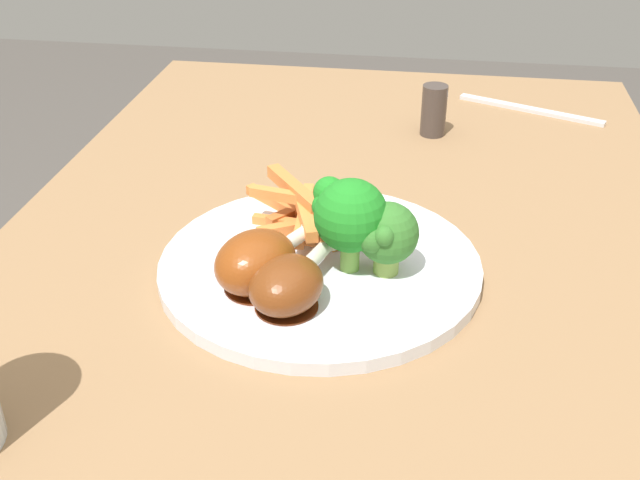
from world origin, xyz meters
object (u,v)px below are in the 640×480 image
Objects in this scene: chicken_drumstick_near at (289,282)px; carrot_fries_pile at (308,212)px; chicken_drumstick_far at (258,261)px; broccoli_floret_middle at (384,234)px; dinner_plate at (320,266)px; fork at (530,110)px; pepper_shaker at (434,110)px; dining_table at (336,396)px; broccoli_floret_front at (350,214)px.

carrot_fries_pile is at bearing -177.37° from chicken_drumstick_near.
broccoli_floret_middle is at bearing 109.49° from chicken_drumstick_far.
carrot_fries_pile reaches higher than dinner_plate.
broccoli_floret_middle reaches higher than fork.
pepper_shaker reaches higher than chicken_drumstick_near.
dining_table is 0.17m from chicken_drumstick_far.
chicken_drumstick_far is 1.98× the size of pepper_shaker.
dining_table is at bearing -67.87° from broccoli_floret_middle.
chicken_drumstick_far is at bearing -126.27° from chicken_drumstick_near.
chicken_drumstick_near is at bearing -50.70° from broccoli_floret_middle.
chicken_drumstick_far reaches higher than carrot_fries_pile.
carrot_fries_pile is 0.29m from pepper_shaker.
pepper_shaker reaches higher than dinner_plate.
dinner_plate is 0.33m from pepper_shaker.
broccoli_floret_middle is at bearing 129.30° from chicken_drumstick_near.
carrot_fries_pile is (-0.06, -0.05, -0.03)m from broccoli_floret_front.
dining_table is 0.38m from pepper_shaker.
broccoli_floret_front reaches higher than dining_table.
broccoli_floret_middle is at bearing 80.67° from broccoli_floret_front.
broccoli_floret_front is 0.08m from chicken_drumstick_near.
chicken_drumstick_far is (0.10, -0.02, 0.01)m from carrot_fries_pile.
pepper_shaker is (-0.37, 0.13, -0.01)m from chicken_drumstick_far.
dinner_plate is at bearing -101.66° from broccoli_floret_middle.
broccoli_floret_middle reaches higher than chicken_drumstick_near.
broccoli_floret_middle is at bearing 78.34° from dinner_plate.
dinner_plate is at bearing 19.49° from carrot_fries_pile.
broccoli_floret_middle is (-0.01, 0.04, 0.17)m from dining_table.
dinner_plate is at bearing -15.23° from pepper_shaker.
dinner_plate is 0.06m from carrot_fries_pile.
broccoli_floret_middle is 0.09m from chicken_drumstick_near.
chicken_drumstick_near is at bearing -11.46° from dinner_plate.
dinner_plate reaches higher than dining_table.
carrot_fries_pile is 0.10m from chicken_drumstick_far.
dinner_plate is at bearing -104.20° from broccoli_floret_front.
dining_table is 18.95× the size of pepper_shaker.
chicken_drumstick_far is at bearing -19.55° from pepper_shaker.
carrot_fries_pile is at bearing -99.51° from fork.
broccoli_floret_front is at bearing 119.72° from chicken_drumstick_far.
dining_table is at bearing 142.13° from chicken_drumstick_near.
broccoli_floret_middle is at bearing 112.13° from dining_table.
broccoli_floret_middle is (0.01, 0.05, 0.04)m from dinner_plate.
broccoli_floret_front is at bearing 36.58° from carrot_fries_pile.
chicken_drumstick_near is 0.53m from fork.
pepper_shaker is at bearing 158.20° from carrot_fries_pile.
dining_table is at bearing 25.09° from carrot_fries_pile.
chicken_drumstick_near is 0.04m from chicken_drumstick_far.
pepper_shaker is at bearing 174.39° from broccoli_floret_middle.
chicken_drumstick_far reaches higher than fork.
pepper_shaker reaches higher than fork.
chicken_drumstick_far is (-0.02, -0.03, 0.00)m from chicken_drumstick_near.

